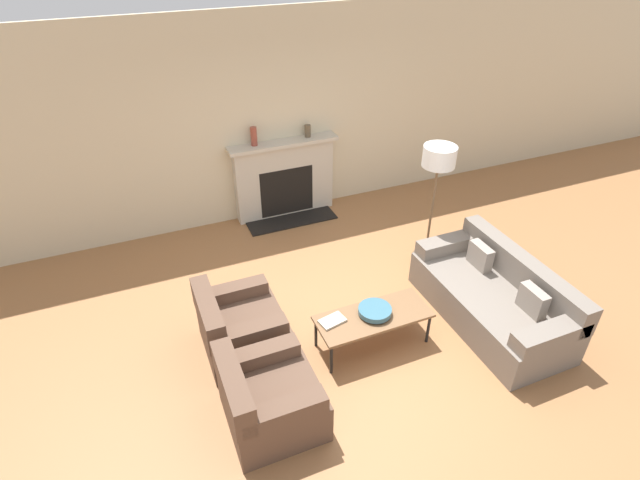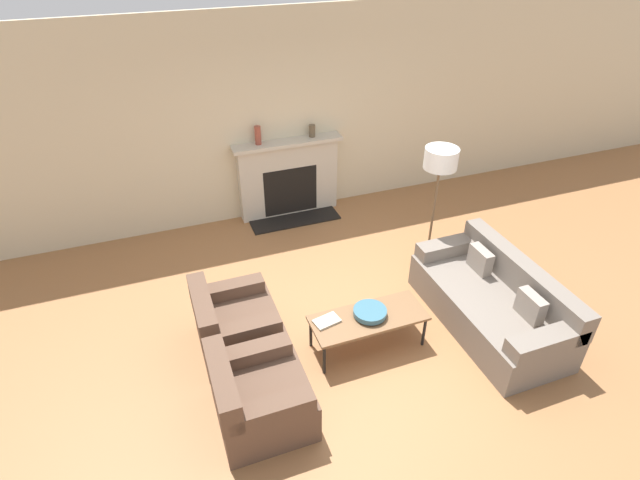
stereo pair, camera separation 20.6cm
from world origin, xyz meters
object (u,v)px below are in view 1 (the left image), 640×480
object	(u,v)px
bowl	(375,311)
mantel_vase_center_left	(308,131)
armchair_far	(239,328)
book	(332,321)
fireplace	(285,179)
floor_lamp	(438,168)
couch	(494,298)
mantel_vase_left	(254,136)
armchair_near	(268,399)
coffee_table	(373,318)

from	to	relation	value
bowl	mantel_vase_center_left	world-z (taller)	mantel_vase_center_left
armchair_far	book	distance (m)	0.97
fireplace	floor_lamp	distance (m)	2.38
couch	mantel_vase_left	world-z (taller)	mantel_vase_left
book	mantel_vase_left	bearing A→B (deg)	76.57
couch	floor_lamp	bearing A→B (deg)	-177.92
book	mantel_vase_center_left	size ratio (longest dim) A/B	1.67
armchair_near	bowl	size ratio (longest dim) A/B	2.42
floor_lamp	couch	bearing A→B (deg)	-87.92
fireplace	book	size ratio (longest dim) A/B	5.49
fireplace	couch	size ratio (longest dim) A/B	0.84
mantel_vase_left	armchair_far	bearing A→B (deg)	-111.05
mantel_vase_center_left	floor_lamp	bearing A→B (deg)	-62.96
coffee_table	book	distance (m)	0.44
armchair_far	bowl	world-z (taller)	armchair_far
couch	armchair_far	world-z (taller)	armchair_far
mantel_vase_left	mantel_vase_center_left	xyz separation A→B (m)	(0.79, -0.00, -0.04)
fireplace	coffee_table	xyz separation A→B (m)	(-0.07, -2.96, -0.20)
couch	floor_lamp	world-z (taller)	floor_lamp
fireplace	armchair_near	world-z (taller)	fireplace
armchair_near	couch	bearing A→B (deg)	-82.71
fireplace	mantel_vase_center_left	bearing A→B (deg)	2.16
coffee_table	armchair_near	bearing A→B (deg)	-159.02
armchair_near	coffee_table	distance (m)	1.40
couch	floor_lamp	xyz separation A→B (m)	(-0.05, 1.28, 1.03)
armchair_near	armchair_far	xyz separation A→B (m)	(0.00, 0.97, 0.00)
bowl	armchair_far	bearing A→B (deg)	160.93
couch	book	world-z (taller)	couch
coffee_table	floor_lamp	world-z (taller)	floor_lamp
armchair_near	coffee_table	size ratio (longest dim) A/B	0.70
coffee_table	bowl	size ratio (longest dim) A/B	3.48
armchair_near	mantel_vase_left	world-z (taller)	mantel_vase_left
fireplace	bowl	bearing A→B (deg)	-91.00
fireplace	armchair_far	bearing A→B (deg)	-118.94
armchair_near	floor_lamp	xyz separation A→B (m)	(2.70, 1.63, 1.02)
coffee_table	mantel_vase_center_left	size ratio (longest dim) A/B	6.92
mantel_vase_center_left	armchair_near	bearing A→B (deg)	-116.76
armchair_far	fireplace	bearing A→B (deg)	-28.94
armchair_far	bowl	distance (m)	1.41
coffee_table	mantel_vase_left	size ratio (longest dim) A/B	4.63
floor_lamp	fireplace	bearing A→B (deg)	125.76
armchair_near	mantel_vase_center_left	size ratio (longest dim) A/B	4.82
fireplace	bowl	world-z (taller)	fireplace
armchair_near	mantel_vase_center_left	bearing A→B (deg)	-26.76
armchair_near	mantel_vase_left	distance (m)	3.74
armchair_near	bowl	distance (m)	1.43
couch	mantel_vase_center_left	world-z (taller)	mantel_vase_center_left
fireplace	armchair_far	world-z (taller)	fireplace
armchair_far	floor_lamp	xyz separation A→B (m)	(2.70, 0.65, 1.02)
fireplace	mantel_vase_center_left	size ratio (longest dim) A/B	9.15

